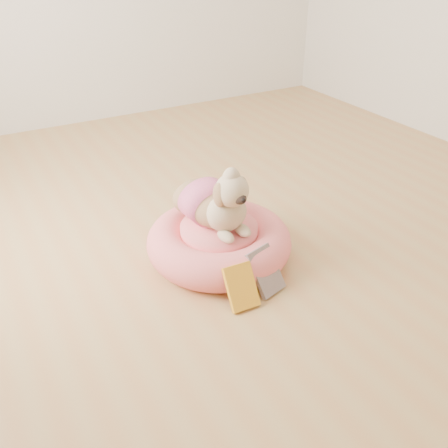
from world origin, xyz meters
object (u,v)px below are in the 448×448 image
pet_bed (219,242)px  book_white (266,271)px  dog (215,191)px  book_yellow (241,287)px

pet_bed → book_white: book_white is taller
dog → book_white: 0.44m
pet_bed → book_yellow: size_ratio=3.61×
book_yellow → book_white: 0.15m
pet_bed → book_white: (0.06, -0.33, 0.01)m
dog → book_white: bearing=-84.1°
pet_bed → dog: dog is taller
pet_bed → dog: (-0.01, 0.02, 0.27)m
pet_bed → book_white: 0.33m
book_white → pet_bed: bearing=84.3°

